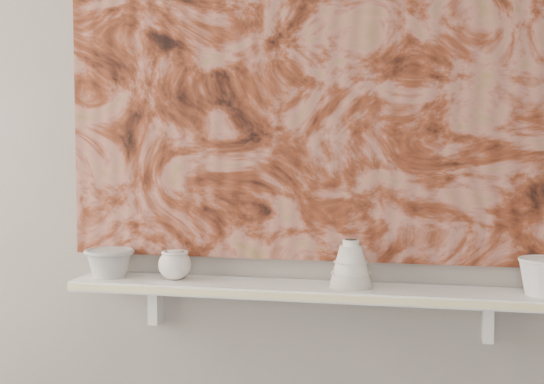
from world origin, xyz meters
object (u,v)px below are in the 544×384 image
(painting, at_px, (316,71))
(cup_cream, at_px, (175,265))
(bowl_grey, at_px, (109,263))
(shelf, at_px, (310,291))
(bell_vessel, at_px, (351,263))

(painting, bearing_deg, cup_cream, -168.74)
(bowl_grey, relative_size, cup_cream, 1.55)
(shelf, relative_size, painting, 0.93)
(shelf, distance_m, cup_cream, 0.41)
(shelf, relative_size, bowl_grey, 9.27)
(shelf, height_order, painting, painting)
(bell_vessel, bearing_deg, painting, 144.78)
(shelf, relative_size, cup_cream, 14.35)
(cup_cream, bearing_deg, painting, 11.26)
(painting, relative_size, bowl_grey, 9.93)
(shelf, distance_m, painting, 0.63)
(painting, height_order, bell_vessel, painting)
(shelf, xyz_separation_m, bowl_grey, (-0.61, 0.00, 0.06))
(painting, distance_m, bell_vessel, 0.56)
(bowl_grey, distance_m, cup_cream, 0.21)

